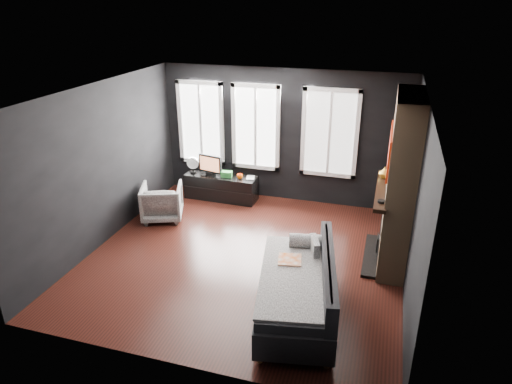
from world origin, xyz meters
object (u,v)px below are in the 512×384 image
(sofa, at_px, (296,285))
(monitor, at_px, (210,164))
(media_console, at_px, (221,187))
(mug, at_px, (240,176))
(mantel_vase, at_px, (385,173))
(armchair, at_px, (162,200))
(book, at_px, (246,173))

(sofa, distance_m, monitor, 4.13)
(sofa, bearing_deg, media_console, 114.52)
(monitor, bearing_deg, sofa, -39.89)
(mug, bearing_deg, mantel_vase, -19.56)
(sofa, height_order, armchair, sofa)
(sofa, height_order, book, sofa)
(media_console, bearing_deg, monitor, -171.47)
(media_console, distance_m, mantel_vase, 3.58)
(media_console, distance_m, book, 0.67)
(armchair, xyz_separation_m, book, (1.31, 1.21, 0.25))
(armchair, xyz_separation_m, mantel_vase, (4.00, 0.15, 0.94))
(monitor, bearing_deg, mantel_vase, -4.00)
(monitor, height_order, book, monitor)
(armchair, bearing_deg, monitor, -135.39)
(mug, height_order, mantel_vase, mantel_vase)
(sofa, distance_m, media_console, 4.02)
(sofa, relative_size, mantel_vase, 11.18)
(armchair, distance_m, media_console, 1.42)
(media_console, bearing_deg, book, 2.93)
(mantel_vase, bearing_deg, sofa, -113.01)
(armchair, xyz_separation_m, mug, (1.18, 1.15, 0.20))
(media_console, xyz_separation_m, mantel_vase, (3.25, -1.05, 1.06))
(mug, xyz_separation_m, mantel_vase, (2.82, -1.00, 0.74))
(armchair, xyz_separation_m, monitor, (0.53, 1.17, 0.39))
(armchair, bearing_deg, sofa, 124.72)
(monitor, relative_size, mantel_vase, 2.89)
(book, xyz_separation_m, mantel_vase, (2.69, -1.06, 0.69))
(media_console, relative_size, book, 6.83)
(sofa, bearing_deg, mug, 109.53)
(sofa, bearing_deg, mantel_vase, 56.52)
(sofa, xyz_separation_m, monitor, (-2.52, 3.26, 0.31))
(armchair, relative_size, media_console, 0.50)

